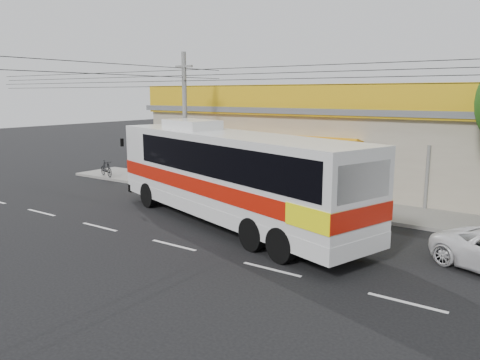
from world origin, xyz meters
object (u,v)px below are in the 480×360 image
object	(u,v)px
motorbike_dark	(106,169)
coach_bus	(232,172)
motorbike_red	(199,176)
utility_pole	(184,77)

from	to	relation	value
motorbike_dark	coach_bus	bearing A→B (deg)	-89.93
coach_bus	motorbike_dark	xyz separation A→B (m)	(-12.52, 3.99, -1.54)
motorbike_red	utility_pole	size ratio (longest dim) A/B	0.06
utility_pole	motorbike_red	bearing A→B (deg)	95.43
utility_pole	motorbike_dark	bearing A→B (deg)	179.49
coach_bus	motorbike_red	xyz separation A→B (m)	(-6.00, 5.15, -1.52)
motorbike_dark	utility_pole	bearing A→B (deg)	-72.76
motorbike_red	motorbike_dark	world-z (taller)	motorbike_red
motorbike_red	utility_pole	world-z (taller)	utility_pole
coach_bus	motorbike_red	size ratio (longest dim) A/B	6.77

